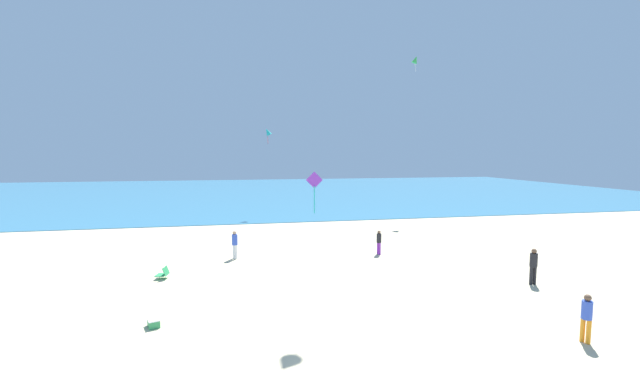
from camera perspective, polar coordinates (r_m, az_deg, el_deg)
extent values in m
plane|color=beige|center=(20.76, -0.63, -11.54)|extent=(120.00, 120.00, 0.00)
cube|color=teal|center=(64.88, -7.94, 0.08)|extent=(120.00, 60.00, 0.05)
cube|color=#2D9956|center=(21.24, -21.92, -11.02)|extent=(0.54, 0.63, 0.03)
cube|color=#2D9956|center=(21.10, -21.31, -10.55)|extent=(0.26, 0.58, 0.41)
cylinder|color=#B7B7BC|center=(21.06, -22.54, -11.45)|extent=(0.02, 0.02, 0.19)
cylinder|color=#B7B7BC|center=(21.56, -21.99, -11.04)|extent=(0.02, 0.02, 0.19)
cube|color=#339956|center=(15.84, -22.83, -17.03)|extent=(0.51, 0.59, 0.25)
cube|color=white|center=(15.79, -22.85, -16.54)|extent=(0.52, 0.60, 0.04)
cylinder|color=black|center=(21.41, 28.52, -10.51)|extent=(0.15, 0.15, 0.85)
cylinder|color=black|center=(21.29, 28.12, -10.58)|extent=(0.15, 0.15, 0.85)
cylinder|color=black|center=(21.16, 28.41, -8.61)|extent=(0.34, 0.34, 0.64)
sphere|color=brown|center=(21.07, 28.47, -7.49)|extent=(0.23, 0.23, 0.23)
cylinder|color=white|center=(23.88, -12.29, -8.38)|extent=(0.14, 0.14, 0.82)
cylinder|color=white|center=(23.73, -12.03, -8.46)|extent=(0.14, 0.14, 0.82)
cylinder|color=blue|center=(23.64, -12.19, -6.73)|extent=(0.46, 0.46, 0.61)
sphere|color=tan|center=(23.56, -12.22, -5.76)|extent=(0.23, 0.23, 0.23)
cylinder|color=purple|center=(24.59, 8.35, -8.01)|extent=(0.13, 0.13, 0.73)
cylinder|color=purple|center=(24.47, 8.60, -8.08)|extent=(0.13, 0.13, 0.73)
cylinder|color=black|center=(24.39, 8.49, -6.58)|extent=(0.38, 0.38, 0.55)
sphere|color=#846047|center=(24.32, 8.51, -5.74)|extent=(0.20, 0.20, 0.20)
cylinder|color=orange|center=(15.97, 34.22, -16.32)|extent=(0.14, 0.14, 0.80)
cylinder|color=orange|center=(16.04, 33.61, -16.19)|extent=(0.14, 0.14, 0.80)
cylinder|color=blue|center=(15.77, 34.05, -13.88)|extent=(0.41, 0.41, 0.60)
sphere|color=brown|center=(15.65, 34.13, -12.50)|extent=(0.22, 0.22, 0.22)
cone|color=#1EADAD|center=(39.60, -7.54, 8.59)|extent=(0.85, 0.63, 0.84)
cylinder|color=red|center=(39.57, -7.52, 7.54)|extent=(0.06, 0.04, 0.91)
cone|color=green|center=(41.19, 13.58, 18.05)|extent=(0.90, 0.79, 0.81)
cylinder|color=white|center=(41.04, 13.56, 17.07)|extent=(0.11, 0.07, 0.89)
cube|color=purple|center=(11.81, -0.82, 1.75)|extent=(0.50, 0.12, 0.50)
cylinder|color=#1EADAD|center=(11.86, -0.82, -1.11)|extent=(0.05, 0.11, 0.83)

